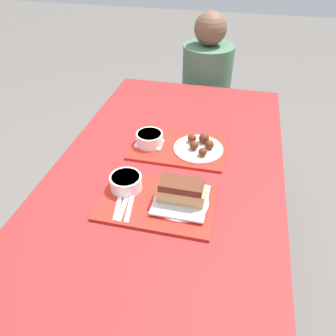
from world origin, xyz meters
TOP-DOWN VIEW (x-y plane):
  - ground_plane at (0.00, 0.00)m, footprint 12.00×12.00m
  - picnic_table at (0.00, 0.00)m, footprint 0.96×1.73m
  - picnic_bench_far at (0.00, 1.08)m, footprint 0.91×0.28m
  - tray_near at (0.01, -0.20)m, footprint 0.42×0.28m
  - tray_far at (0.02, 0.17)m, footprint 0.42×0.28m
  - bowl_coleslaw_near at (-0.12, -0.16)m, footprint 0.12×0.12m
  - brisket_sandwich_plate at (0.10, -0.19)m, footprint 0.20×0.20m
  - plastic_fork_near at (-0.10, -0.25)m, footprint 0.03×0.17m
  - plastic_knife_near at (-0.08, -0.25)m, footprint 0.04×0.17m
  - plastic_spoon_near at (-0.12, -0.25)m, footprint 0.05×0.17m
  - condiment_packet at (0.04, -0.14)m, footprint 0.04×0.03m
  - bowl_coleslaw_far at (-0.12, 0.15)m, footprint 0.12×0.12m
  - wings_plate_far at (0.11, 0.16)m, footprint 0.22×0.22m
  - napkin_far at (-0.12, 0.15)m, footprint 0.12×0.09m
  - person_seated_across at (0.02, 1.08)m, footprint 0.33×0.33m

SIDE VIEW (x-z plane):
  - ground_plane at x=0.00m, z-range 0.00..0.00m
  - picnic_bench_far at x=0.00m, z-range 0.15..0.60m
  - picnic_table at x=0.00m, z-range 0.28..1.01m
  - person_seated_across at x=0.02m, z-range 0.39..1.06m
  - tray_near at x=0.01m, z-range 0.73..0.74m
  - tray_far at x=0.02m, z-range 0.73..0.74m
  - plastic_fork_near at x=-0.10m, z-range 0.74..0.75m
  - plastic_knife_near at x=-0.08m, z-range 0.74..0.75m
  - plastic_spoon_near at x=-0.12m, z-range 0.74..0.75m
  - condiment_packet at x=0.04m, z-range 0.74..0.75m
  - napkin_far at x=-0.12m, z-range 0.74..0.75m
  - wings_plate_far at x=0.11m, z-range 0.73..0.79m
  - bowl_coleslaw_near at x=-0.12m, z-range 0.74..0.80m
  - bowl_coleslaw_far at x=-0.12m, z-range 0.74..0.80m
  - brisket_sandwich_plate at x=0.10m, z-range 0.73..0.83m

